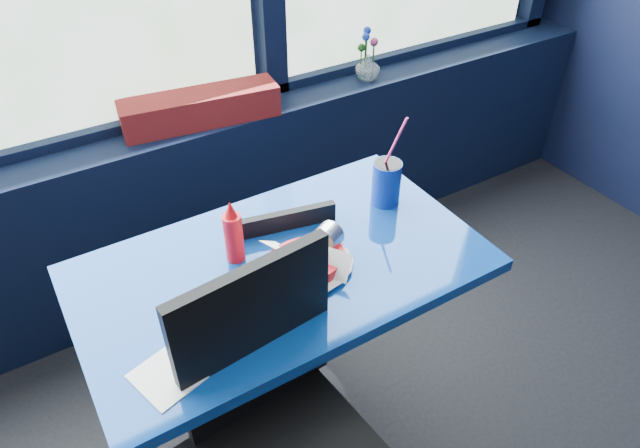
{
  "coord_description": "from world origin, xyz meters",
  "views": [
    {
      "loc": [
        -0.25,
        0.88,
        1.9
      ],
      "look_at": [
        0.42,
        1.98,
        0.86
      ],
      "focal_mm": 32.0,
      "sensor_mm": 36.0,
      "label": 1
    }
  ],
  "objects_px": {
    "flower_vase": "(368,64)",
    "ketchup_bottle": "(233,234)",
    "soda_cup": "(386,182)",
    "near_table": "(284,306)",
    "food_basket": "(306,261)",
    "chair_near_front": "(279,422)",
    "planter_box": "(201,108)",
    "chair_near_back": "(267,276)"
  },
  "relations": [
    {
      "from": "flower_vase",
      "to": "chair_near_front",
      "type": "bearing_deg",
      "value": -132.74
    },
    {
      "from": "chair_near_front",
      "to": "flower_vase",
      "type": "distance_m",
      "value": 1.65
    },
    {
      "from": "chair_near_back",
      "to": "soda_cup",
      "type": "distance_m",
      "value": 0.55
    },
    {
      "from": "food_basket",
      "to": "ketchup_bottle",
      "type": "xyz_separation_m",
      "value": [
        -0.15,
        0.15,
        0.06
      ]
    },
    {
      "from": "near_table",
      "to": "food_basket",
      "type": "xyz_separation_m",
      "value": [
        0.05,
        -0.06,
        0.22
      ]
    },
    {
      "from": "planter_box",
      "to": "flower_vase",
      "type": "relative_size",
      "value": 2.63
    },
    {
      "from": "chair_near_back",
      "to": "ketchup_bottle",
      "type": "height_order",
      "value": "ketchup_bottle"
    },
    {
      "from": "food_basket",
      "to": "planter_box",
      "type": "bearing_deg",
      "value": 84.33
    },
    {
      "from": "chair_near_front",
      "to": "chair_near_back",
      "type": "relative_size",
      "value": 1.25
    },
    {
      "from": "chair_near_back",
      "to": "flower_vase",
      "type": "height_order",
      "value": "flower_vase"
    },
    {
      "from": "food_basket",
      "to": "ketchup_bottle",
      "type": "distance_m",
      "value": 0.23
    },
    {
      "from": "planter_box",
      "to": "flower_vase",
      "type": "xyz_separation_m",
      "value": [
        0.79,
        -0.02,
        0.01
      ]
    },
    {
      "from": "ketchup_bottle",
      "to": "chair_near_front",
      "type": "bearing_deg",
      "value": -103.37
    },
    {
      "from": "food_basket",
      "to": "soda_cup",
      "type": "distance_m",
      "value": 0.43
    },
    {
      "from": "near_table",
      "to": "chair_near_front",
      "type": "height_order",
      "value": "chair_near_front"
    },
    {
      "from": "planter_box",
      "to": "food_basket",
      "type": "bearing_deg",
      "value": -85.55
    },
    {
      "from": "chair_near_front",
      "to": "chair_near_back",
      "type": "distance_m",
      "value": 0.68
    },
    {
      "from": "near_table",
      "to": "ketchup_bottle",
      "type": "bearing_deg",
      "value": 138.27
    },
    {
      "from": "near_table",
      "to": "planter_box",
      "type": "distance_m",
      "value": 0.9
    },
    {
      "from": "near_table",
      "to": "chair_near_front",
      "type": "bearing_deg",
      "value": -120.43
    },
    {
      "from": "chair_near_front",
      "to": "chair_near_back",
      "type": "bearing_deg",
      "value": 60.16
    },
    {
      "from": "flower_vase",
      "to": "food_basket",
      "type": "height_order",
      "value": "flower_vase"
    },
    {
      "from": "chair_near_back",
      "to": "flower_vase",
      "type": "relative_size",
      "value": 3.48
    },
    {
      "from": "food_basket",
      "to": "chair_near_front",
      "type": "bearing_deg",
      "value": -133.18
    },
    {
      "from": "near_table",
      "to": "soda_cup",
      "type": "bearing_deg",
      "value": 11.54
    },
    {
      "from": "chair_near_back",
      "to": "food_basket",
      "type": "distance_m",
      "value": 0.44
    },
    {
      "from": "food_basket",
      "to": "soda_cup",
      "type": "relative_size",
      "value": 0.86
    },
    {
      "from": "chair_near_back",
      "to": "soda_cup",
      "type": "relative_size",
      "value": 2.51
    },
    {
      "from": "near_table",
      "to": "ketchup_bottle",
      "type": "distance_m",
      "value": 0.31
    },
    {
      "from": "food_basket",
      "to": "soda_cup",
      "type": "xyz_separation_m",
      "value": [
        0.4,
        0.15,
        0.05
      ]
    },
    {
      "from": "chair_near_back",
      "to": "soda_cup",
      "type": "bearing_deg",
      "value": 170.63
    },
    {
      "from": "planter_box",
      "to": "food_basket",
      "type": "relative_size",
      "value": 2.21
    },
    {
      "from": "chair_near_front",
      "to": "chair_near_back",
      "type": "height_order",
      "value": "chair_near_front"
    },
    {
      "from": "chair_near_back",
      "to": "soda_cup",
      "type": "height_order",
      "value": "soda_cup"
    },
    {
      "from": "soda_cup",
      "to": "flower_vase",
      "type": "bearing_deg",
      "value": 59.07
    },
    {
      "from": "flower_vase",
      "to": "ketchup_bottle",
      "type": "xyz_separation_m",
      "value": [
        -1.0,
        -0.74,
        -0.03
      ]
    },
    {
      "from": "planter_box",
      "to": "chair_near_front",
      "type": "bearing_deg",
      "value": -96.75
    },
    {
      "from": "near_table",
      "to": "soda_cup",
      "type": "height_order",
      "value": "soda_cup"
    },
    {
      "from": "chair_near_back",
      "to": "ketchup_bottle",
      "type": "relative_size",
      "value": 3.87
    },
    {
      "from": "soda_cup",
      "to": "near_table",
      "type": "bearing_deg",
      "value": -168.46
    },
    {
      "from": "flower_vase",
      "to": "soda_cup",
      "type": "relative_size",
      "value": 0.72
    },
    {
      "from": "chair_near_back",
      "to": "planter_box",
      "type": "relative_size",
      "value": 1.33
    }
  ]
}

